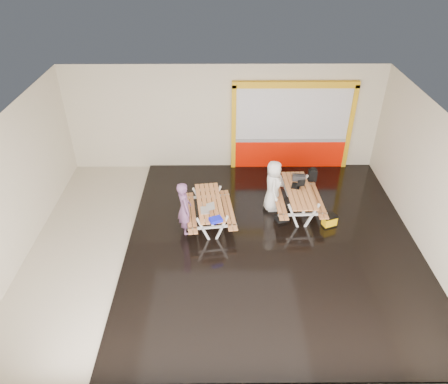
{
  "coord_description": "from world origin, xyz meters",
  "views": [
    {
      "loc": [
        -0.06,
        -8.41,
        7.19
      ],
      "look_at": [
        0.0,
        0.9,
        1.0
      ],
      "focal_mm": 33.53,
      "sensor_mm": 36.0,
      "label": 1
    }
  ],
  "objects_px": {
    "person_left": "(184,208)",
    "fluke_bag": "(329,221)",
    "blue_pouch": "(216,220)",
    "laptop_left": "(207,209)",
    "backpack": "(313,175)",
    "laptop_right": "(298,185)",
    "dark_case": "(282,218)",
    "picnic_table_left": "(210,207)",
    "person_right": "(273,186)",
    "toolbox": "(299,177)",
    "picnic_table_right": "(298,195)"
  },
  "relations": [
    {
      "from": "laptop_right",
      "to": "blue_pouch",
      "type": "height_order",
      "value": "laptop_right"
    },
    {
      "from": "person_left",
      "to": "person_right",
      "type": "bearing_deg",
      "value": -83.6
    },
    {
      "from": "person_right",
      "to": "dark_case",
      "type": "bearing_deg",
      "value": -153.67
    },
    {
      "from": "backpack",
      "to": "laptop_right",
      "type": "bearing_deg",
      "value": -127.56
    },
    {
      "from": "fluke_bag",
      "to": "dark_case",
      "type": "bearing_deg",
      "value": 167.99
    },
    {
      "from": "fluke_bag",
      "to": "laptop_right",
      "type": "bearing_deg",
      "value": 132.3
    },
    {
      "from": "laptop_left",
      "to": "dark_case",
      "type": "height_order",
      "value": "laptop_left"
    },
    {
      "from": "picnic_table_right",
      "to": "toolbox",
      "type": "relative_size",
      "value": 5.2
    },
    {
      "from": "blue_pouch",
      "to": "dark_case",
      "type": "relative_size",
      "value": 0.88
    },
    {
      "from": "fluke_bag",
      "to": "person_right",
      "type": "bearing_deg",
      "value": 150.37
    },
    {
      "from": "backpack",
      "to": "picnic_table_left",
      "type": "bearing_deg",
      "value": -154.54
    },
    {
      "from": "laptop_right",
      "to": "dark_case",
      "type": "bearing_deg",
      "value": -127.23
    },
    {
      "from": "person_left",
      "to": "person_right",
      "type": "distance_m",
      "value": 2.64
    },
    {
      "from": "picnic_table_left",
      "to": "person_left",
      "type": "relative_size",
      "value": 1.3
    },
    {
      "from": "person_left",
      "to": "fluke_bag",
      "type": "distance_m",
      "value": 3.97
    },
    {
      "from": "person_right",
      "to": "toolbox",
      "type": "height_order",
      "value": "person_right"
    },
    {
      "from": "picnic_table_left",
      "to": "person_right",
      "type": "xyz_separation_m",
      "value": [
        1.78,
        0.68,
        0.24
      ]
    },
    {
      "from": "person_right",
      "to": "picnic_table_left",
      "type": "bearing_deg",
      "value": 115.3
    },
    {
      "from": "blue_pouch",
      "to": "backpack",
      "type": "bearing_deg",
      "value": 38.72
    },
    {
      "from": "toolbox",
      "to": "dark_case",
      "type": "bearing_deg",
      "value": -119.8
    },
    {
      "from": "blue_pouch",
      "to": "laptop_left",
      "type": "bearing_deg",
      "value": 116.79
    },
    {
      "from": "person_left",
      "to": "laptop_right",
      "type": "xyz_separation_m",
      "value": [
        3.12,
        1.06,
        0.04
      ]
    },
    {
      "from": "laptop_left",
      "to": "picnic_table_left",
      "type": "bearing_deg",
      "value": 82.09
    },
    {
      "from": "picnic_table_left",
      "to": "dark_case",
      "type": "distance_m",
      "value": 2.07
    },
    {
      "from": "laptop_left",
      "to": "toolbox",
      "type": "distance_m",
      "value": 2.98
    },
    {
      "from": "laptop_right",
      "to": "fluke_bag",
      "type": "bearing_deg",
      "value": -47.7
    },
    {
      "from": "person_right",
      "to": "laptop_right",
      "type": "distance_m",
      "value": 0.7
    },
    {
      "from": "person_left",
      "to": "toolbox",
      "type": "xyz_separation_m",
      "value": [
        3.2,
        1.4,
        0.08
      ]
    },
    {
      "from": "laptop_right",
      "to": "backpack",
      "type": "xyz_separation_m",
      "value": [
        0.57,
        0.74,
        -0.11
      ]
    },
    {
      "from": "person_right",
      "to": "laptop_left",
      "type": "distance_m",
      "value": 2.13
    },
    {
      "from": "laptop_left",
      "to": "backpack",
      "type": "bearing_deg",
      "value": 30.68
    },
    {
      "from": "person_left",
      "to": "toolbox",
      "type": "height_order",
      "value": "person_left"
    },
    {
      "from": "laptop_left",
      "to": "fluke_bag",
      "type": "relative_size",
      "value": 0.89
    },
    {
      "from": "person_left",
      "to": "backpack",
      "type": "relative_size",
      "value": 3.68
    },
    {
      "from": "person_left",
      "to": "backpack",
      "type": "height_order",
      "value": "person_left"
    },
    {
      "from": "picnic_table_right",
      "to": "dark_case",
      "type": "relative_size",
      "value": 5.7
    },
    {
      "from": "person_left",
      "to": "dark_case",
      "type": "height_order",
      "value": "person_left"
    },
    {
      "from": "picnic_table_right",
      "to": "person_right",
      "type": "xyz_separation_m",
      "value": [
        -0.7,
        0.14,
        0.22
      ]
    },
    {
      "from": "blue_pouch",
      "to": "dark_case",
      "type": "distance_m",
      "value": 2.18
    },
    {
      "from": "picnic_table_right",
      "to": "blue_pouch",
      "type": "xyz_separation_m",
      "value": [
        -2.31,
        -1.39,
        0.2
      ]
    },
    {
      "from": "picnic_table_left",
      "to": "dark_case",
      "type": "bearing_deg",
      "value": 2.93
    },
    {
      "from": "laptop_left",
      "to": "toolbox",
      "type": "height_order",
      "value": "toolbox"
    },
    {
      "from": "backpack",
      "to": "person_right",
      "type": "bearing_deg",
      "value": -148.77
    },
    {
      "from": "person_left",
      "to": "blue_pouch",
      "type": "relative_size",
      "value": 5.04
    },
    {
      "from": "backpack",
      "to": "blue_pouch",
      "type": "bearing_deg",
      "value": -141.28
    },
    {
      "from": "person_right",
      "to": "blue_pouch",
      "type": "height_order",
      "value": "person_right"
    },
    {
      "from": "picnic_table_left",
      "to": "dark_case",
      "type": "xyz_separation_m",
      "value": [
        2.02,
        0.1,
        -0.46
      ]
    },
    {
      "from": "toolbox",
      "to": "blue_pouch",
      "type": "bearing_deg",
      "value": -141.43
    },
    {
      "from": "picnic_table_left",
      "to": "toolbox",
      "type": "height_order",
      "value": "toolbox"
    },
    {
      "from": "blue_pouch",
      "to": "person_right",
      "type": "bearing_deg",
      "value": 43.72
    }
  ]
}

